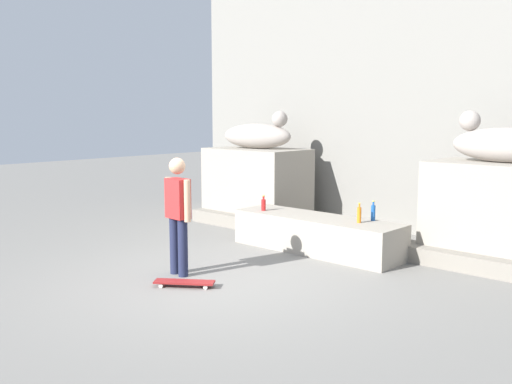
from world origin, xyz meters
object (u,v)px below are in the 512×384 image
at_px(statue_reclining_left, 258,135).
at_px(bottle_blue, 373,212).
at_px(bottle_orange, 359,214).
at_px(skateboard, 184,282).
at_px(bottle_red, 263,204).
at_px(skater, 178,211).
at_px(statue_reclining_right, 502,143).

relative_size(statue_reclining_left, bottle_blue, 5.22).
relative_size(bottle_orange, bottle_blue, 0.98).
relative_size(skateboard, bottle_orange, 2.43).
height_order(bottle_orange, bottle_red, bottle_orange).
height_order(statue_reclining_left, skateboard, statue_reclining_left).
bearing_deg(skateboard, bottle_red, -106.13).
bearing_deg(bottle_blue, skater, -118.04).
bearing_deg(skateboard, skater, -68.93).
xyz_separation_m(statue_reclining_right, bottle_orange, (-1.67, -1.24, -1.12)).
xyz_separation_m(statue_reclining_right, bottle_red, (-3.51, -1.42, -1.14)).
relative_size(statue_reclining_left, skater, 1.00).
xyz_separation_m(skater, bottle_blue, (1.47, 2.76, -0.20)).
relative_size(skater, bottle_orange, 5.31).
distance_m(skater, bottle_orange, 2.84).
height_order(statue_reclining_left, bottle_red, statue_reclining_left).
bearing_deg(bottle_orange, statue_reclining_right, 36.62).
bearing_deg(skateboard, statue_reclining_right, -158.46).
xyz_separation_m(skateboard, bottle_blue, (0.98, 3.09, 0.66)).
bearing_deg(bottle_red, statue_reclining_left, 135.06).
relative_size(statue_reclining_left, bottle_orange, 5.31).
relative_size(skater, bottle_blue, 5.22).
distance_m(bottle_red, bottle_blue, 1.97).
height_order(statue_reclining_left, statue_reclining_right, same).
bearing_deg(statue_reclining_right, bottle_orange, 39.31).
bearing_deg(bottle_red, statue_reclining_right, 22.03).
xyz_separation_m(skateboard, bottle_orange, (0.91, 2.79, 0.65)).
distance_m(skater, skateboard, 1.04).
height_order(statue_reclining_left, bottle_orange, statue_reclining_left).
height_order(skateboard, bottle_blue, bottle_blue).
xyz_separation_m(bottle_orange, bottle_blue, (0.07, 0.30, 0.00)).
bearing_deg(skater, skateboard, 151.39).
bearing_deg(bottle_orange, skater, -119.64).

